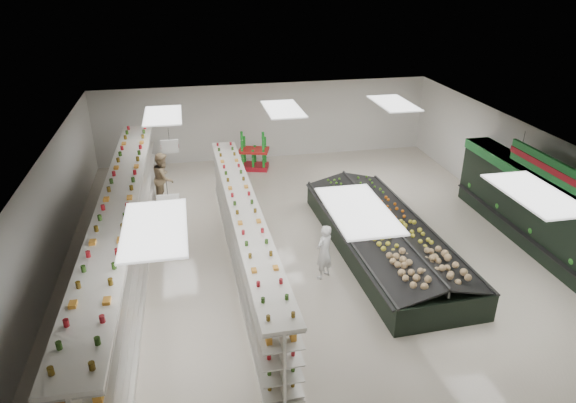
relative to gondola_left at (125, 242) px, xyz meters
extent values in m
plane|color=beige|center=(5.11, 0.50, -1.04)|extent=(16.00, 16.00, 0.00)
cube|color=white|center=(5.11, 0.50, 2.16)|extent=(14.00, 16.00, 0.02)
cube|color=silver|center=(5.11, 8.50, 0.56)|extent=(14.00, 0.02, 3.20)
cube|color=silver|center=(-1.89, 0.50, 0.56)|extent=(0.02, 16.00, 3.20)
cube|color=silver|center=(12.11, 0.50, 0.56)|extent=(0.02, 16.00, 3.20)
cube|color=black|center=(11.66, -1.00, 0.06)|extent=(0.80, 8.00, 2.20)
cube|color=#1F7531|center=(11.64, -1.00, 1.01)|extent=(0.85, 8.00, 0.30)
cube|color=black|center=(11.41, -1.00, -0.49)|extent=(0.55, 7.80, 0.15)
cube|color=beige|center=(11.51, -1.00, 0.31)|extent=(0.45, 7.70, 0.03)
cube|color=beige|center=(11.51, -1.00, 0.61)|extent=(0.45, 7.70, 0.03)
cube|color=white|center=(1.31, -1.50, 1.71)|extent=(0.50, 0.06, 0.40)
cube|color=#A5121F|center=(1.31, -1.50, 1.71)|extent=(0.52, 0.02, 0.12)
cylinder|color=black|center=(1.31, -1.50, 2.01)|extent=(0.01, 0.01, 0.50)
cube|color=white|center=(1.31, 2.50, 1.71)|extent=(0.50, 0.06, 0.40)
cube|color=#A5121F|center=(1.31, 2.50, 1.71)|extent=(0.52, 0.02, 0.12)
cylinder|color=black|center=(1.31, 2.50, 2.01)|extent=(0.01, 0.01, 0.50)
cube|color=#1F7531|center=(11.36, -1.00, 1.61)|extent=(0.10, 3.20, 0.60)
cube|color=#A5121F|center=(11.30, -1.00, 1.61)|extent=(0.03, 3.20, 0.18)
cylinder|color=black|center=(11.36, 0.20, 2.01)|extent=(0.01, 0.01, 0.50)
cube|color=silver|center=(0.00, 0.00, -0.98)|extent=(1.14, 13.10, 0.13)
cube|color=silver|center=(0.00, 0.00, 0.05)|extent=(0.23, 13.09, 2.18)
cube|color=silver|center=(0.00, 0.00, 1.18)|extent=(1.14, 13.10, 0.09)
cube|color=beige|center=(-0.25, 0.00, -0.85)|extent=(0.64, 12.98, 0.03)
cube|color=beige|center=(-0.25, 0.00, -0.37)|extent=(0.64, 12.98, 0.03)
cube|color=beige|center=(-0.25, 0.00, 0.11)|extent=(0.64, 12.98, 0.03)
cube|color=beige|center=(-0.25, 0.00, 0.59)|extent=(0.64, 12.98, 0.03)
cube|color=beige|center=(-0.25, 0.00, 1.06)|extent=(0.64, 12.98, 0.03)
cube|color=beige|center=(0.25, 0.00, -0.85)|extent=(0.64, 12.98, 0.03)
cube|color=beige|center=(0.25, 0.00, -0.37)|extent=(0.64, 12.98, 0.03)
cube|color=beige|center=(0.25, 0.00, 0.11)|extent=(0.64, 12.98, 0.03)
cube|color=beige|center=(0.25, 0.00, 0.59)|extent=(0.64, 12.98, 0.03)
cube|color=beige|center=(0.25, 0.00, 1.06)|extent=(0.64, 12.98, 0.03)
cube|color=silver|center=(3.16, 0.00, -0.99)|extent=(0.97, 10.63, 0.11)
cube|color=silver|center=(3.16, 0.00, -0.16)|extent=(0.22, 10.62, 1.77)
cube|color=silver|center=(3.16, 0.00, 0.76)|extent=(0.97, 10.63, 0.07)
cube|color=beige|center=(2.95, -0.01, -0.88)|extent=(0.56, 10.54, 0.03)
cube|color=beige|center=(2.95, -0.01, -0.49)|extent=(0.56, 10.54, 0.03)
cube|color=beige|center=(2.95, -0.01, -0.11)|extent=(0.56, 10.54, 0.03)
cube|color=beige|center=(2.95, -0.01, 0.28)|extent=(0.56, 10.54, 0.03)
cube|color=beige|center=(2.95, -0.01, 0.67)|extent=(0.56, 10.54, 0.03)
cube|color=beige|center=(3.36, 0.00, -0.88)|extent=(0.56, 10.54, 0.03)
cube|color=beige|center=(3.36, 0.00, -0.49)|extent=(0.56, 10.54, 0.03)
cube|color=beige|center=(3.36, 0.00, -0.11)|extent=(0.56, 10.54, 0.03)
cube|color=beige|center=(3.36, 0.00, 0.28)|extent=(0.56, 10.54, 0.03)
cube|color=beige|center=(3.36, 0.00, 0.67)|extent=(0.56, 10.54, 0.03)
cube|color=black|center=(7.18, -0.08, -0.67)|extent=(2.78, 7.50, 0.74)
cube|color=#262626|center=(5.95, -0.12, -0.28)|extent=(0.30, 7.42, 0.06)
cube|color=#262626|center=(8.41, -0.04, -0.28)|extent=(0.30, 7.42, 0.06)
cube|color=black|center=(6.52, -0.10, -0.17)|extent=(1.60, 7.35, 0.38)
cube|color=black|center=(7.84, -0.06, -0.17)|extent=(1.60, 7.35, 0.38)
cube|color=#262626|center=(7.18, -0.08, -0.07)|extent=(0.29, 7.31, 0.26)
cube|color=#A5121F|center=(4.41, 7.19, -0.95)|extent=(1.30, 1.04, 0.19)
cube|color=#B01A17|center=(4.41, 7.19, -0.24)|extent=(1.36, 1.10, 0.09)
imported|color=silver|center=(5.12, -1.10, -0.27)|extent=(0.67, 0.63, 1.55)
imported|color=#97815C|center=(0.91, 4.58, -0.12)|extent=(0.67, 0.96, 1.84)
camera|label=1|loc=(1.88, -12.34, 6.64)|focal=32.00mm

